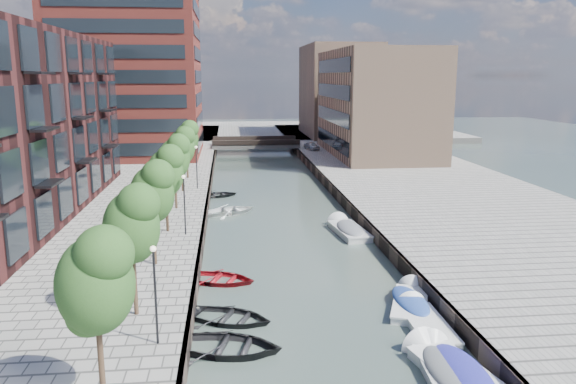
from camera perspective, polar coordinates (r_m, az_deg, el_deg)
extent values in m
plane|color=#38473F|center=(54.88, -1.63, -0.50)|extent=(300.00, 300.00, 0.00)
cube|color=gray|center=(58.23, 14.26, 0.35)|extent=(20.00, 140.00, 1.00)
cube|color=#332823|center=(54.65, -8.02, -0.13)|extent=(0.25, 140.00, 1.00)
cube|color=#332823|center=(55.58, 4.65, 0.14)|extent=(0.25, 140.00, 1.00)
cube|color=gray|center=(114.09, -4.05, 6.11)|extent=(80.00, 40.00, 1.00)
cube|color=black|center=(46.39, -26.21, 6.05)|extent=(8.00, 38.00, 14.00)
cube|color=maroon|center=(79.62, -15.92, 14.45)|extent=(18.00, 18.00, 30.00)
cube|color=tan|center=(78.21, 8.92, 8.94)|extent=(12.00, 25.00, 14.00)
cube|color=tan|center=(103.49, 5.18, 10.24)|extent=(12.00, 20.00, 16.00)
cube|color=gray|center=(86.19, -3.34, 4.84)|extent=(13.00, 6.00, 0.60)
cube|color=#332823|center=(83.34, -3.24, 5.02)|extent=(13.00, 0.40, 0.80)
cube|color=#332823|center=(88.90, -3.43, 5.44)|extent=(13.00, 0.40, 0.80)
cylinder|color=#382619|center=(20.13, -18.48, -15.59)|extent=(0.20, 0.20, 3.20)
ellipsoid|color=#21481B|center=(19.06, -19.02, -8.27)|extent=(2.50, 2.50, 3.25)
cylinder|color=#382619|center=(26.43, -15.31, -8.69)|extent=(0.20, 0.20, 3.20)
ellipsoid|color=#21481B|center=(25.63, -15.64, -2.97)|extent=(2.50, 2.50, 3.25)
cylinder|color=#382619|center=(33.02, -13.44, -4.48)|extent=(0.20, 0.20, 3.20)
ellipsoid|color=#21481B|center=(32.38, -13.67, 0.16)|extent=(2.50, 2.50, 3.25)
cylinder|color=#382619|center=(39.75, -12.21, -1.67)|extent=(0.20, 0.20, 3.20)
ellipsoid|color=#21481B|center=(39.22, -12.38, 2.20)|extent=(2.50, 2.50, 3.25)
cylinder|color=#382619|center=(46.55, -11.34, 0.32)|extent=(0.20, 0.20, 3.20)
ellipsoid|color=#21481B|center=(46.10, -11.48, 3.64)|extent=(2.50, 2.50, 3.25)
cylinder|color=#382619|center=(53.41, -10.69, 1.80)|extent=(0.20, 0.20, 3.20)
ellipsoid|color=#21481B|center=(53.02, -10.80, 4.70)|extent=(2.50, 2.50, 3.25)
cylinder|color=#382619|center=(60.30, -10.19, 2.94)|extent=(0.20, 0.20, 3.20)
ellipsoid|color=#21481B|center=(59.95, -10.29, 5.51)|extent=(2.50, 2.50, 3.25)
cylinder|color=black|center=(23.33, -13.31, -10.32)|extent=(0.10, 0.10, 4.00)
sphere|color=#FFF2CC|center=(22.67, -13.55, -5.63)|extent=(0.24, 0.24, 0.24)
cylinder|color=black|center=(38.56, -10.46, -1.40)|extent=(0.10, 0.10, 4.00)
sphere|color=#FFF2CC|center=(38.17, -10.57, 1.53)|extent=(0.24, 0.24, 0.24)
cylinder|color=black|center=(54.24, -9.26, 2.43)|extent=(0.10, 0.10, 4.00)
sphere|color=#FFF2CC|center=(53.96, -9.33, 4.52)|extent=(0.24, 0.24, 0.24)
imported|color=black|center=(27.96, -5.91, -12.93)|extent=(5.06, 4.47, 0.87)
imported|color=black|center=(25.20, -6.11, -15.83)|extent=(5.47, 4.50, 0.99)
imported|color=maroon|center=(32.88, -6.97, -9.08)|extent=(5.00, 4.30, 0.87)
imported|color=white|center=(48.63, -5.91, -2.17)|extent=(5.52, 4.87, 0.95)
imported|color=black|center=(55.47, -7.26, -0.46)|extent=(4.51, 3.60, 0.84)
cube|color=white|center=(23.75, 17.34, -18.03)|extent=(2.94, 5.34, 0.71)
cube|color=white|center=(23.56, 17.40, -17.22)|extent=(3.05, 5.46, 0.11)
cone|color=white|center=(25.52, 13.90, -15.48)|extent=(2.04, 1.38, 1.86)
ellipsoid|color=#202295|center=(23.54, 17.41, -17.10)|extent=(2.74, 4.88, 0.61)
cube|color=silver|center=(23.70, 16.06, -18.03)|extent=(2.09, 4.78, 0.66)
cube|color=silver|center=(23.52, 16.11, -17.28)|extent=(2.18, 4.89, 0.10)
cone|color=silver|center=(25.63, 14.46, -15.42)|extent=(1.79, 1.05, 1.72)
ellipsoid|color=#5B5E62|center=(23.50, 16.12, -17.18)|extent=(1.96, 4.37, 0.57)
cube|color=white|center=(27.69, 13.99, -13.38)|extent=(1.69, 4.41, 0.62)
cube|color=white|center=(27.55, 14.02, -12.75)|extent=(1.77, 4.51, 0.10)
cone|color=white|center=(29.56, 12.58, -11.54)|extent=(1.64, 0.88, 1.62)
cube|color=white|center=(29.82, 12.29, -11.42)|extent=(3.06, 4.66, 0.62)
cube|color=white|center=(29.69, 12.31, -10.83)|extent=(3.16, 4.77, 0.09)
cone|color=white|center=(31.82, 12.47, -9.82)|extent=(1.81, 1.37, 1.61)
ellipsoid|color=navy|center=(29.67, 12.32, -10.74)|extent=(2.84, 4.27, 0.53)
cube|color=#BBBBB9|center=(42.27, 6.27, -4.23)|extent=(2.41, 5.18, 0.71)
cube|color=#BBBBB9|center=(42.17, 6.28, -3.74)|extent=(2.51, 5.30, 0.11)
cone|color=#BBBBB9|center=(44.54, 5.23, -3.31)|extent=(1.95, 1.18, 1.85)
ellipsoid|color=slate|center=(42.15, 6.28, -3.67)|extent=(2.25, 4.73, 0.61)
imported|color=silver|center=(82.26, 2.42, 4.72)|extent=(2.28, 3.69, 1.17)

